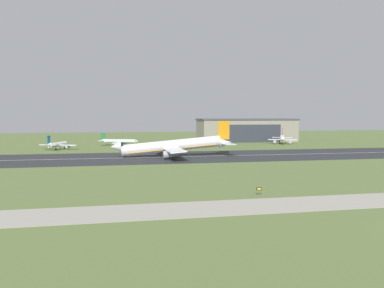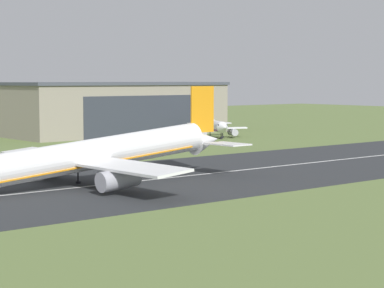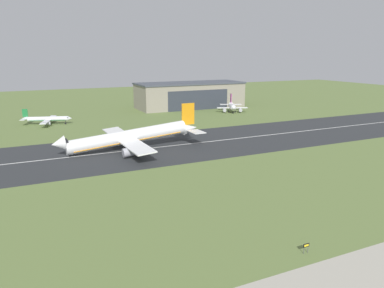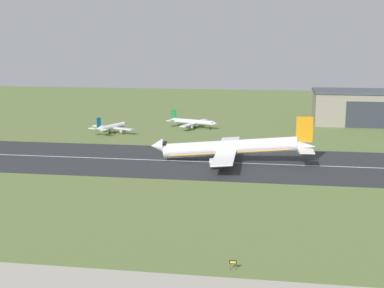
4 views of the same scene
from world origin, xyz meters
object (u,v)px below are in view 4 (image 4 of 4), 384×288
at_px(airplane_landing, 231,148).
at_px(airplane_parked_east, 112,127).
at_px(airplane_parked_centre, 193,122).
at_px(runway_sign, 233,263).

relative_size(airplane_landing, airplane_parked_east, 2.65).
xyz_separation_m(airplane_parked_centre, runway_sign, (30.10, -148.49, -1.37)).
bearing_deg(airplane_landing, airplane_parked_east, 139.77).
relative_size(airplane_parked_centre, airplane_parked_east, 1.17).
relative_size(airplane_landing, runway_sign, 29.74).
relative_size(airplane_parked_east, runway_sign, 11.23).
distance_m(airplane_parked_centre, runway_sign, 151.51).
bearing_deg(airplane_parked_east, airplane_parked_centre, 30.77).
bearing_deg(airplane_parked_east, airplane_landing, -40.23).
xyz_separation_m(airplane_parked_east, runway_sign, (62.25, -129.35, -1.40)).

